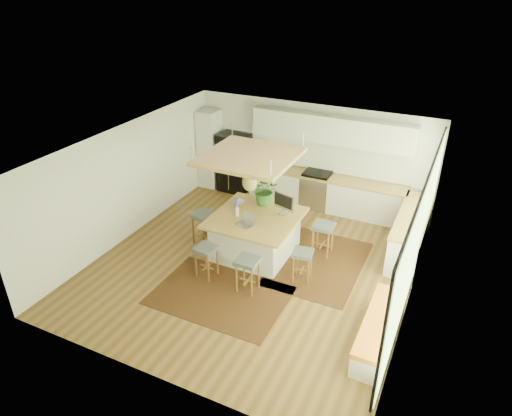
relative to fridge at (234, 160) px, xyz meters
The scene contains 33 objects.
floor 3.95m from the fridge, 55.79° to the right, with size 7.00×7.00×0.00m, color brown.
ceiling 4.23m from the fridge, 55.79° to the right, with size 7.00×7.00×0.00m, color white.
wall_back 2.23m from the fridge, ahead, with size 6.50×6.50×0.00m, color silver.
wall_front 7.03m from the fridge, 72.07° to the right, with size 6.50×6.50×0.00m, color silver.
wall_left 3.39m from the fridge, 108.92° to the right, with size 7.00×7.00×0.00m, color silver.
wall_right 6.29m from the fridge, 30.43° to the right, with size 7.00×7.00×0.00m, color silver.
window_wall 6.27m from the fridge, 30.57° to the right, with size 0.10×6.20×2.60m, color black, non-canonical shape.
pantry 0.81m from the fridge, behind, with size 0.55×0.60×2.25m, color silver.
back_counter_base 2.75m from the fridge, ahead, with size 4.20×0.60×0.88m, color silver.
back_counter_top 2.71m from the fridge, ahead, with size 4.24×0.64×0.05m, color olive.
backsplash 2.76m from the fridge, ahead, with size 4.20×0.02×0.80m, color white.
upper_cabinets 2.98m from the fridge, ahead, with size 4.20×0.34×0.70m, color silver.
range 2.50m from the fridge, ahead, with size 0.76×0.62×1.00m, color #A5A5AA, non-canonical shape.
right_counter_base 5.25m from the fridge, 13.03° to the right, with size 0.60×2.50×0.88m, color silver.
right_counter_top 5.23m from the fridge, 13.03° to the right, with size 0.64×2.54×0.05m, color olive.
window_bench 6.76m from the fridge, 40.59° to the right, with size 0.52×2.00×0.50m, color silver, non-canonical shape.
ceiling_panel 3.53m from the fridge, 56.19° to the right, with size 1.86×1.86×0.80m, color olive, non-canonical shape.
rug_near 4.98m from the fridge, 65.63° to the right, with size 2.60×1.80×0.01m, color black.
rug_right 4.38m from the fridge, 36.58° to the right, with size 1.80×2.60×0.01m, color black.
fridge is the anchor object (origin of this frame).
island 3.43m from the fridge, 54.20° to the right, with size 1.85×1.85×0.93m, color olive, non-canonical shape.
stool_near_left 4.28m from the fridge, 70.00° to the right, with size 0.42×0.42×0.71m, color #43494A, non-canonical shape.
stool_near_right 4.76m from the fridge, 59.03° to the right, with size 0.43×0.43×0.73m, color #43494A, non-canonical shape.
stool_right_front 4.65m from the fridge, 44.69° to the right, with size 0.40×0.40×0.68m, color #43494A, non-canonical shape.
stool_right_back 4.03m from the fridge, 32.69° to the right, with size 0.45×0.45×0.76m, color #43494A, non-canonical shape.
stool_left_side 3.03m from the fridge, 76.07° to the right, with size 0.47×0.47×0.79m, color #43494A, non-canonical shape.
laptop 3.74m from the fridge, 58.79° to the right, with size 0.35×0.37×0.26m, color #A5A5AA, non-canonical shape.
monitor 3.45m from the fridge, 43.76° to the right, with size 0.54×0.19×0.50m, color #A5A5AA, non-canonical shape.
microwave 0.96m from the fridge, ahead, with size 0.49×0.27×0.33m, color #A5A5AA.
island_plant 2.87m from the fridge, 47.83° to the right, with size 0.64×0.71×0.56m, color #1E4C19.
island_bowl 2.72m from the fridge, 59.46° to the right, with size 0.23×0.23×0.06m, color white.
island_bottle_0 3.02m from the fridge, 61.58° to the right, with size 0.07×0.07×0.19m, color blue.
island_bottle_1 3.31m from the fridge, 61.36° to the right, with size 0.07×0.07×0.19m, color silver.
Camera 1 is at (3.64, -7.53, 5.79)m, focal length 32.35 mm.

